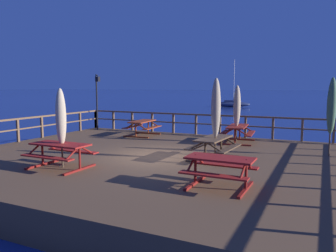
% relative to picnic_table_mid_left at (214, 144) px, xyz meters
% --- Properties ---
extents(ground_plane, '(600.00, 600.00, 0.00)m').
position_rel_picnic_table_mid_left_xyz_m(ground_plane, '(-2.02, -0.29, -1.43)').
color(ground_plane, navy).
extents(wooden_deck, '(14.54, 11.62, 0.87)m').
position_rel_picnic_table_mid_left_xyz_m(wooden_deck, '(-2.02, -0.29, -0.99)').
color(wooden_deck, brown).
rests_on(wooden_deck, ground).
extents(railing_waterside_far, '(14.34, 0.10, 1.09)m').
position_rel_picnic_table_mid_left_xyz_m(railing_waterside_far, '(-2.02, 5.37, 0.17)').
color(railing_waterside_far, brown).
rests_on(railing_waterside_far, wooden_deck).
extents(railing_side_left, '(0.10, 11.42, 1.09)m').
position_rel_picnic_table_mid_left_xyz_m(railing_side_left, '(-9.14, -0.29, 0.17)').
color(railing_side_left, brown).
rests_on(railing_side_left, wooden_deck).
extents(picnic_table_mid_left, '(1.51, 1.95, 0.78)m').
position_rel_picnic_table_mid_left_xyz_m(picnic_table_mid_left, '(0.00, 0.00, 0.00)').
color(picnic_table_mid_left, brown).
rests_on(picnic_table_mid_left, wooden_deck).
extents(picnic_table_front_left, '(1.89, 1.42, 0.78)m').
position_rel_picnic_table_mid_left_xyz_m(picnic_table_front_left, '(-3.93, -3.18, 0.00)').
color(picnic_table_front_left, maroon).
rests_on(picnic_table_front_left, wooden_deck).
extents(picnic_table_front_right, '(1.48, 1.82, 0.78)m').
position_rel_picnic_table_mid_left_xyz_m(picnic_table_front_right, '(-5.02, 3.83, -0.00)').
color(picnic_table_front_right, '#993819').
rests_on(picnic_table_front_right, wooden_deck).
extents(picnic_table_back_left, '(1.57, 2.01, 0.78)m').
position_rel_picnic_table_mid_left_xyz_m(picnic_table_back_left, '(-0.09, 3.81, 0.00)').
color(picnic_table_back_left, maroon).
rests_on(picnic_table_back_left, wooden_deck).
extents(picnic_table_mid_right, '(1.68, 1.42, 0.78)m').
position_rel_picnic_table_mid_left_xyz_m(picnic_table_mid_right, '(1.11, -3.02, -0.01)').
color(picnic_table_mid_right, maroon).
rests_on(picnic_table_mid_right, wooden_deck).
extents(patio_umbrella_short_front, '(0.32, 0.32, 2.80)m').
position_rel_picnic_table_mid_left_xyz_m(patio_umbrella_short_front, '(0.08, -0.07, 1.23)').
color(patio_umbrella_short_front, '#4C3828').
rests_on(patio_umbrella_short_front, wooden_deck).
extents(patio_umbrella_tall_back_left, '(0.32, 0.32, 2.47)m').
position_rel_picnic_table_mid_left_xyz_m(patio_umbrella_tall_back_left, '(-3.92, -3.10, 1.01)').
color(patio_umbrella_tall_back_left, '#4C3828').
rests_on(patio_umbrella_tall_back_left, wooden_deck).
extents(patio_umbrella_short_back, '(0.32, 0.32, 2.84)m').
position_rel_picnic_table_mid_left_xyz_m(patio_umbrella_short_back, '(3.62, 2.36, 1.25)').
color(patio_umbrella_short_back, '#4C3828').
rests_on(patio_umbrella_short_back, wooden_deck).
extents(patio_umbrella_tall_mid_left, '(0.32, 0.32, 2.57)m').
position_rel_picnic_table_mid_left_xyz_m(patio_umbrella_tall_mid_left, '(-0.13, 3.75, 1.07)').
color(patio_umbrella_tall_mid_left, '#4C3828').
rests_on(patio_umbrella_tall_mid_left, wooden_deck).
extents(lamp_post_hooked, '(0.53, 0.53, 3.20)m').
position_rel_picnic_table_mid_left_xyz_m(lamp_post_hooked, '(-8.45, 4.68, 1.56)').
color(lamp_post_hooked, black).
rests_on(lamp_post_hooked, wooden_deck).
extents(sailboat_distant, '(6.22, 3.51, 7.72)m').
position_rel_picnic_table_mid_left_xyz_m(sailboat_distant, '(-10.59, 43.24, -0.92)').
color(sailboat_distant, navy).
rests_on(sailboat_distant, ground).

